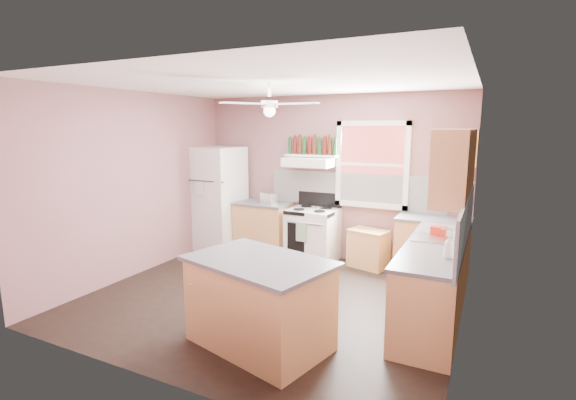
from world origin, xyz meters
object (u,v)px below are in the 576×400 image
at_px(island, 259,304).
at_px(stove, 313,235).
at_px(toaster, 269,198).
at_px(refrigerator, 219,199).
at_px(cart, 368,249).

bearing_deg(island, stove, 116.37).
bearing_deg(stove, island, -76.02).
relative_size(toaster, stove, 0.33).
xyz_separation_m(refrigerator, island, (2.36, -2.64, -0.49)).
bearing_deg(refrigerator, stove, 8.80).
xyz_separation_m(toaster, stove, (0.79, 0.05, -0.56)).
bearing_deg(refrigerator, toaster, 9.10).
xyz_separation_m(refrigerator, cart, (2.71, 0.18, -0.63)).
bearing_deg(island, cart, 97.52).
height_order(stove, cart, stove).
height_order(refrigerator, toaster, refrigerator).
bearing_deg(refrigerator, island, -43.08).
bearing_deg(cart, island, -82.47).
height_order(toaster, stove, toaster).
height_order(toaster, cart, toaster).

